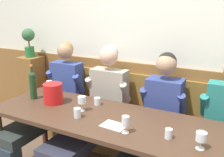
{
  "coord_description": "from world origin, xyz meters",
  "views": [
    {
      "loc": [
        0.99,
        -1.71,
        1.73
      ],
      "look_at": [
        -0.15,
        0.45,
        1.02
      ],
      "focal_mm": 40.59,
      "sensor_mm": 36.0,
      "label": 1
    }
  ],
  "objects_px": {
    "dining_table": "(111,126)",
    "person_right_seat": "(50,101)",
    "wine_bottle_green_tall": "(33,84)",
    "wine_glass_right_end": "(82,100)",
    "wall_bench": "(137,132)",
    "person_center_right_seat": "(95,110)",
    "water_tumbler_right": "(77,113)",
    "wine_glass_by_bottle": "(201,137)",
    "person_center_left_seat": "(154,121)",
    "potted_plant": "(29,40)",
    "ice_bucket": "(53,93)",
    "water_tumbler_center": "(97,101)",
    "water_tumbler_left": "(169,134)",
    "person_left_seat": "(223,140)",
    "wine_glass_near_bucket": "(126,122)",
    "wine_glass_center_front": "(49,84)"
  },
  "relations": [
    {
      "from": "wine_bottle_green_tall",
      "to": "wine_glass_right_end",
      "type": "relative_size",
      "value": 2.57
    },
    {
      "from": "wine_glass_by_bottle",
      "to": "person_center_left_seat",
      "type": "bearing_deg",
      "value": 135.55
    },
    {
      "from": "water_tumbler_left",
      "to": "person_center_right_seat",
      "type": "bearing_deg",
      "value": 155.4
    },
    {
      "from": "wine_bottle_green_tall",
      "to": "water_tumbler_left",
      "type": "height_order",
      "value": "wine_bottle_green_tall"
    },
    {
      "from": "wine_glass_by_bottle",
      "to": "wine_glass_right_end",
      "type": "bearing_deg",
      "value": 171.33
    },
    {
      "from": "wine_bottle_green_tall",
      "to": "water_tumbler_left",
      "type": "relative_size",
      "value": 4.85
    },
    {
      "from": "potted_plant",
      "to": "ice_bucket",
      "type": "bearing_deg",
      "value": -34.4
    },
    {
      "from": "wine_glass_right_end",
      "to": "water_tumbler_center",
      "type": "relative_size",
      "value": 1.94
    },
    {
      "from": "person_right_seat",
      "to": "wine_glass_right_end",
      "type": "bearing_deg",
      "value": -23.43
    },
    {
      "from": "wine_glass_by_bottle",
      "to": "water_tumbler_center",
      "type": "relative_size",
      "value": 1.71
    },
    {
      "from": "wine_glass_by_bottle",
      "to": "wine_glass_near_bucket",
      "type": "height_order",
      "value": "wine_glass_near_bucket"
    },
    {
      "from": "person_center_right_seat",
      "to": "person_left_seat",
      "type": "relative_size",
      "value": 1.01
    },
    {
      "from": "wall_bench",
      "to": "ice_bucket",
      "type": "xyz_separation_m",
      "value": [
        -0.71,
        -0.61,
        0.56
      ]
    },
    {
      "from": "wine_glass_near_bucket",
      "to": "wine_glass_by_bottle",
      "type": "bearing_deg",
      "value": 3.19
    },
    {
      "from": "dining_table",
      "to": "person_right_seat",
      "type": "height_order",
      "value": "person_right_seat"
    },
    {
      "from": "person_left_seat",
      "to": "wine_glass_right_end",
      "type": "bearing_deg",
      "value": -167.55
    },
    {
      "from": "person_center_left_seat",
      "to": "water_tumbler_right",
      "type": "xyz_separation_m",
      "value": [
        -0.59,
        -0.47,
        0.15
      ]
    },
    {
      "from": "person_center_right_seat",
      "to": "wine_glass_near_bucket",
      "type": "relative_size",
      "value": 8.97
    },
    {
      "from": "person_center_left_seat",
      "to": "wine_glass_right_end",
      "type": "xyz_separation_m",
      "value": [
        -0.64,
        -0.32,
        0.21
      ]
    },
    {
      "from": "wine_glass_center_front",
      "to": "wine_glass_near_bucket",
      "type": "relative_size",
      "value": 0.95
    },
    {
      "from": "person_center_left_seat",
      "to": "wine_glass_right_end",
      "type": "relative_size",
      "value": 8.53
    },
    {
      "from": "person_center_right_seat",
      "to": "water_tumbler_center",
      "type": "bearing_deg",
      "value": -45.79
    },
    {
      "from": "person_left_seat",
      "to": "wine_glass_near_bucket",
      "type": "distance_m",
      "value": 0.88
    },
    {
      "from": "wine_glass_right_end",
      "to": "water_tumbler_center",
      "type": "height_order",
      "value": "wine_glass_right_end"
    },
    {
      "from": "wine_glass_by_bottle",
      "to": "water_tumbler_right",
      "type": "height_order",
      "value": "wine_glass_by_bottle"
    },
    {
      "from": "dining_table",
      "to": "water_tumbler_center",
      "type": "xyz_separation_m",
      "value": [
        -0.28,
        0.22,
        0.11
      ]
    },
    {
      "from": "person_left_seat",
      "to": "potted_plant",
      "type": "distance_m",
      "value": 2.71
    },
    {
      "from": "wine_glass_by_bottle",
      "to": "water_tumbler_right",
      "type": "bearing_deg",
      "value": 178.66
    },
    {
      "from": "water_tumbler_center",
      "to": "person_center_left_seat",
      "type": "bearing_deg",
      "value": 11.21
    },
    {
      "from": "person_center_right_seat",
      "to": "water_tumbler_center",
      "type": "xyz_separation_m",
      "value": [
        0.09,
        -0.09,
        0.15
      ]
    },
    {
      "from": "wall_bench",
      "to": "person_left_seat",
      "type": "xyz_separation_m",
      "value": [
        0.93,
        -0.37,
        0.33
      ]
    },
    {
      "from": "dining_table",
      "to": "person_right_seat",
      "type": "xyz_separation_m",
      "value": [
        -0.99,
        0.3,
        -0.04
      ]
    },
    {
      "from": "wine_glass_near_bucket",
      "to": "water_tumbler_right",
      "type": "relative_size",
      "value": 1.6
    },
    {
      "from": "wine_bottle_green_tall",
      "to": "water_tumbler_center",
      "type": "relative_size",
      "value": 4.99
    },
    {
      "from": "wall_bench",
      "to": "water_tumbler_left",
      "type": "height_order",
      "value": "wall_bench"
    },
    {
      "from": "wall_bench",
      "to": "wine_glass_right_end",
      "type": "relative_size",
      "value": 18.35
    },
    {
      "from": "potted_plant",
      "to": "water_tumbler_right",
      "type": "bearing_deg",
      "value": -31.0
    },
    {
      "from": "wine_bottle_green_tall",
      "to": "wine_glass_near_bucket",
      "type": "distance_m",
      "value": 1.25
    },
    {
      "from": "water_tumbler_center",
      "to": "wine_glass_right_end",
      "type": "bearing_deg",
      "value": -104.52
    },
    {
      "from": "person_right_seat",
      "to": "water_tumbler_center",
      "type": "relative_size",
      "value": 16.91
    },
    {
      "from": "wall_bench",
      "to": "person_left_seat",
      "type": "bearing_deg",
      "value": -21.47
    },
    {
      "from": "wine_glass_right_end",
      "to": "person_left_seat",
      "type": "bearing_deg",
      "value": 12.45
    },
    {
      "from": "dining_table",
      "to": "wine_glass_right_end",
      "type": "height_order",
      "value": "wine_glass_right_end"
    },
    {
      "from": "wall_bench",
      "to": "person_left_seat",
      "type": "height_order",
      "value": "person_left_seat"
    },
    {
      "from": "person_center_left_seat",
      "to": "wine_glass_center_front",
      "type": "distance_m",
      "value": 1.31
    },
    {
      "from": "wall_bench",
      "to": "person_center_right_seat",
      "type": "distance_m",
      "value": 0.62
    },
    {
      "from": "wall_bench",
      "to": "water_tumbler_right",
      "type": "distance_m",
      "value": 0.98
    },
    {
      "from": "person_center_right_seat",
      "to": "wine_glass_by_bottle",
      "type": "bearing_deg",
      "value": -21.74
    },
    {
      "from": "wine_glass_by_bottle",
      "to": "person_right_seat",
      "type": "bearing_deg",
      "value": 165.64
    },
    {
      "from": "wall_bench",
      "to": "water_tumbler_right",
      "type": "height_order",
      "value": "wall_bench"
    }
  ]
}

